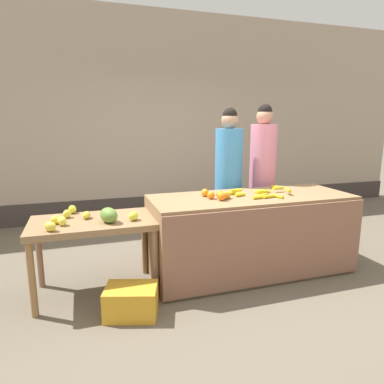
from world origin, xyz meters
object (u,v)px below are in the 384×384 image
vendor_woman_blue_shirt (228,181)px  produce_sack (164,235)px  produce_crate (131,301)px  vendor_woman_pink_shirt (262,176)px

vendor_woman_blue_shirt → produce_sack: vendor_woman_blue_shirt is taller
vendor_woman_blue_shirt → produce_sack: bearing=-179.1°
produce_crate → produce_sack: produce_sack is taller
vendor_woman_blue_shirt → produce_sack: 1.05m
vendor_woman_blue_shirt → vendor_woman_pink_shirt: (0.49, 0.03, 0.03)m
produce_crate → produce_sack: size_ratio=0.74×
vendor_woman_pink_shirt → produce_sack: bearing=-178.4°
vendor_woman_blue_shirt → vendor_woman_pink_shirt: vendor_woman_pink_shirt is taller
produce_crate → produce_sack: 1.31m
vendor_woman_pink_shirt → produce_sack: size_ratio=3.15×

